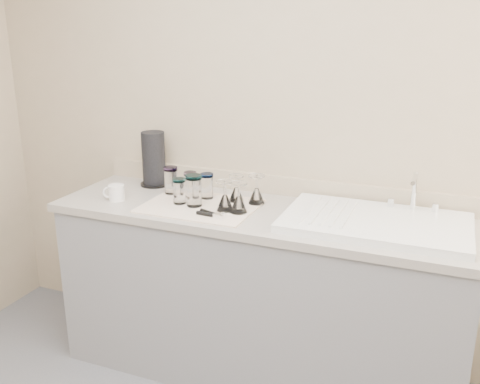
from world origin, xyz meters
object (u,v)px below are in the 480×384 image
at_px(tumbler_teal, 171,180).
at_px(paper_towel_roll, 154,159).
at_px(tumbler_lavender, 194,190).
at_px(goblet_back_left, 236,192).
at_px(goblet_front_right, 239,202).
at_px(sink_unit, 376,222).
at_px(goblet_back_right, 257,194).
at_px(can_opener, 212,214).
at_px(tumbler_purple, 207,186).
at_px(tumbler_cyan, 190,184).
at_px(tumbler_blue, 179,191).
at_px(white_mug, 116,193).
at_px(goblet_front_left, 225,200).

xyz_separation_m(tumbler_teal, paper_towel_roll, (-0.17, 0.12, 0.07)).
height_order(tumbler_lavender, paper_towel_roll, paper_towel_roll).
bearing_deg(goblet_back_left, goblet_front_right, -63.77).
xyz_separation_m(goblet_back_left, paper_towel_roll, (-0.54, 0.11, 0.09)).
xyz_separation_m(sink_unit, goblet_back_right, (-0.60, 0.08, 0.04)).
bearing_deg(can_opener, tumbler_purple, 119.69).
bearing_deg(tumbler_lavender, goblet_back_left, 41.96).
bearing_deg(tumbler_cyan, paper_towel_roll, 156.19).
distance_m(tumbler_blue, paper_towel_roll, 0.40).
xyz_separation_m(goblet_front_right, white_mug, (-0.66, -0.05, -0.02)).
bearing_deg(tumbler_cyan, white_mug, -151.51).
relative_size(goblet_back_right, paper_towel_roll, 0.48).
height_order(tumbler_cyan, white_mug, tumbler_cyan).
distance_m(sink_unit, goblet_front_left, 0.71).
height_order(tumbler_cyan, tumbler_blue, tumbler_cyan).
xyz_separation_m(tumbler_teal, tumbler_purple, (0.21, 0.00, -0.01)).
bearing_deg(can_opener, white_mug, 174.71).
bearing_deg(white_mug, tumbler_lavender, 6.92).
relative_size(tumbler_cyan, goblet_back_right, 0.89).
xyz_separation_m(tumbler_purple, white_mug, (-0.43, -0.19, -0.03)).
bearing_deg(goblet_front_right, paper_towel_roll, 156.75).
bearing_deg(tumbler_teal, goblet_back_left, 1.82).
relative_size(tumbler_purple, can_opener, 0.86).
bearing_deg(sink_unit, tumbler_blue, -175.68).
bearing_deg(goblet_back_left, tumbler_purple, -175.91).
bearing_deg(goblet_front_left, tumbler_cyan, 152.06).
height_order(sink_unit, tumbler_blue, sink_unit).
bearing_deg(goblet_front_right, tumbler_lavender, 178.54).
relative_size(tumbler_blue, white_mug, 1.07).
bearing_deg(tumbler_purple, goblet_front_right, -31.32).
height_order(tumbler_blue, goblet_back_right, goblet_back_right).
relative_size(sink_unit, tumbler_purple, 6.27).
bearing_deg(tumbler_teal, can_opener, -34.63).
height_order(tumbler_cyan, can_opener, tumbler_cyan).
bearing_deg(tumbler_teal, goblet_front_left, -20.63).
height_order(tumbler_lavender, goblet_back_left, tumbler_lavender).
xyz_separation_m(goblet_back_left, white_mug, (-0.59, -0.20, -0.01)).
height_order(tumbler_purple, goblet_back_right, goblet_back_right).
xyz_separation_m(tumbler_blue, goblet_back_left, (0.25, 0.14, -0.02)).
bearing_deg(white_mug, goblet_front_right, 3.91).
relative_size(tumbler_teal, can_opener, 0.95).
relative_size(tumbler_cyan, tumbler_purple, 1.00).
xyz_separation_m(can_opener, paper_towel_roll, (-0.52, 0.36, 0.13)).
xyz_separation_m(tumbler_lavender, white_mug, (-0.42, -0.05, -0.05)).
bearing_deg(can_opener, sink_unit, 13.96).
distance_m(tumbler_purple, tumbler_blue, 0.16).
xyz_separation_m(tumbler_teal, goblet_front_left, (0.37, -0.14, -0.02)).
height_order(goblet_front_left, white_mug, goblet_front_left).
relative_size(tumbler_blue, goblet_front_left, 0.88).
height_order(goblet_back_left, goblet_front_right, goblet_front_right).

